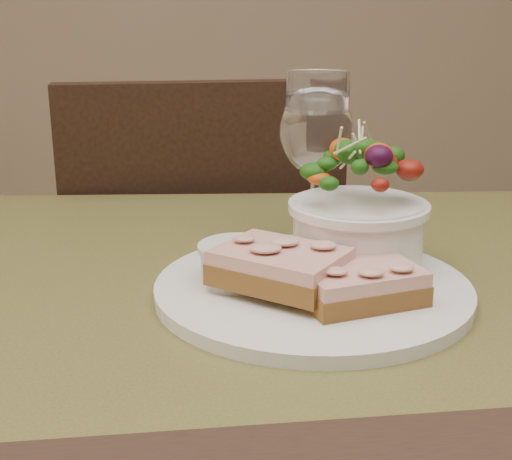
{
  "coord_description": "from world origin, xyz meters",
  "views": [
    {
      "loc": [
        -0.04,
        -0.57,
        1.0
      ],
      "look_at": [
        -0.02,
        0.04,
        0.81
      ],
      "focal_mm": 50.0,
      "sensor_mm": 36.0,
      "label": 1
    }
  ],
  "objects_px": {
    "wine_glass": "(316,136)",
    "chair_far": "(202,398)",
    "cafe_table": "(277,410)",
    "dinner_plate": "(313,289)",
    "sandwich_back": "(280,266)",
    "salad_bowl": "(359,204)",
    "ramekin": "(238,261)",
    "sandwich_front": "(358,283)"
  },
  "relations": [
    {
      "from": "sandwich_front",
      "to": "salad_bowl",
      "type": "xyz_separation_m",
      "value": [
        0.01,
        0.09,
        0.04
      ]
    },
    {
      "from": "cafe_table",
      "to": "sandwich_back",
      "type": "height_order",
      "value": "sandwich_back"
    },
    {
      "from": "dinner_plate",
      "to": "salad_bowl",
      "type": "bearing_deg",
      "value": 47.24
    },
    {
      "from": "cafe_table",
      "to": "chair_far",
      "type": "xyz_separation_m",
      "value": [
        -0.1,
        0.62,
        -0.36
      ]
    },
    {
      "from": "cafe_table",
      "to": "ramekin",
      "type": "bearing_deg",
      "value": 136.55
    },
    {
      "from": "wine_glass",
      "to": "cafe_table",
      "type": "bearing_deg",
      "value": -107.07
    },
    {
      "from": "sandwich_front",
      "to": "wine_glass",
      "type": "relative_size",
      "value": 0.68
    },
    {
      "from": "sandwich_back",
      "to": "salad_bowl",
      "type": "relative_size",
      "value": 1.05
    },
    {
      "from": "sandwich_back",
      "to": "ramekin",
      "type": "bearing_deg",
      "value": -179.52
    },
    {
      "from": "cafe_table",
      "to": "sandwich_front",
      "type": "height_order",
      "value": "sandwich_front"
    },
    {
      "from": "sandwich_back",
      "to": "dinner_plate",
      "type": "bearing_deg",
      "value": 67.03
    },
    {
      "from": "ramekin",
      "to": "salad_bowl",
      "type": "distance_m",
      "value": 0.13
    },
    {
      "from": "chair_far",
      "to": "sandwich_front",
      "type": "distance_m",
      "value": 0.82
    },
    {
      "from": "chair_far",
      "to": "ramekin",
      "type": "height_order",
      "value": "chair_far"
    },
    {
      "from": "cafe_table",
      "to": "dinner_plate",
      "type": "xyz_separation_m",
      "value": [
        0.03,
        0.03,
        0.11
      ]
    },
    {
      "from": "sandwich_back",
      "to": "chair_far",
      "type": "bearing_deg",
      "value": 133.6
    },
    {
      "from": "salad_bowl",
      "to": "wine_glass",
      "type": "distance_m",
      "value": 0.1
    },
    {
      "from": "wine_glass",
      "to": "dinner_plate",
      "type": "bearing_deg",
      "value": -96.75
    },
    {
      "from": "salad_bowl",
      "to": "ramekin",
      "type": "bearing_deg",
      "value": -157.27
    },
    {
      "from": "cafe_table",
      "to": "sandwich_front",
      "type": "xyz_separation_m",
      "value": [
        0.07,
        -0.01,
        0.13
      ]
    },
    {
      "from": "chair_far",
      "to": "cafe_table",
      "type": "bearing_deg",
      "value": 92.19
    },
    {
      "from": "dinner_plate",
      "to": "sandwich_back",
      "type": "height_order",
      "value": "sandwich_back"
    },
    {
      "from": "cafe_table",
      "to": "sandwich_front",
      "type": "bearing_deg",
      "value": -9.92
    },
    {
      "from": "chair_far",
      "to": "sandwich_back",
      "type": "bearing_deg",
      "value": 92.47
    },
    {
      "from": "sandwich_front",
      "to": "dinner_plate",
      "type": "bearing_deg",
      "value": 111.27
    },
    {
      "from": "cafe_table",
      "to": "sandwich_front",
      "type": "distance_m",
      "value": 0.14
    },
    {
      "from": "sandwich_front",
      "to": "wine_glass",
      "type": "distance_m",
      "value": 0.19
    },
    {
      "from": "dinner_plate",
      "to": "sandwich_front",
      "type": "relative_size",
      "value": 2.4
    },
    {
      "from": "cafe_table",
      "to": "dinner_plate",
      "type": "bearing_deg",
      "value": 41.02
    },
    {
      "from": "chair_far",
      "to": "sandwich_back",
      "type": "height_order",
      "value": "chair_far"
    },
    {
      "from": "wine_glass",
      "to": "chair_far",
      "type": "bearing_deg",
      "value": 107.62
    },
    {
      "from": "salad_bowl",
      "to": "dinner_plate",
      "type": "bearing_deg",
      "value": -132.76
    },
    {
      "from": "chair_far",
      "to": "wine_glass",
      "type": "height_order",
      "value": "wine_glass"
    },
    {
      "from": "chair_far",
      "to": "salad_bowl",
      "type": "xyz_separation_m",
      "value": [
        0.18,
        -0.54,
        0.53
      ]
    },
    {
      "from": "wine_glass",
      "to": "salad_bowl",
      "type": "bearing_deg",
      "value": -65.94
    },
    {
      "from": "dinner_plate",
      "to": "ramekin",
      "type": "height_order",
      "value": "ramekin"
    },
    {
      "from": "chair_far",
      "to": "wine_glass",
      "type": "bearing_deg",
      "value": 100.62
    },
    {
      "from": "cafe_table",
      "to": "salad_bowl",
      "type": "bearing_deg",
      "value": 44.89
    },
    {
      "from": "sandwich_back",
      "to": "salad_bowl",
      "type": "distance_m",
      "value": 0.11
    },
    {
      "from": "sandwich_back",
      "to": "salad_bowl",
      "type": "bearing_deg",
      "value": 76.49
    },
    {
      "from": "dinner_plate",
      "to": "salad_bowl",
      "type": "relative_size",
      "value": 2.25
    },
    {
      "from": "dinner_plate",
      "to": "wine_glass",
      "type": "height_order",
      "value": "wine_glass"
    }
  ]
}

